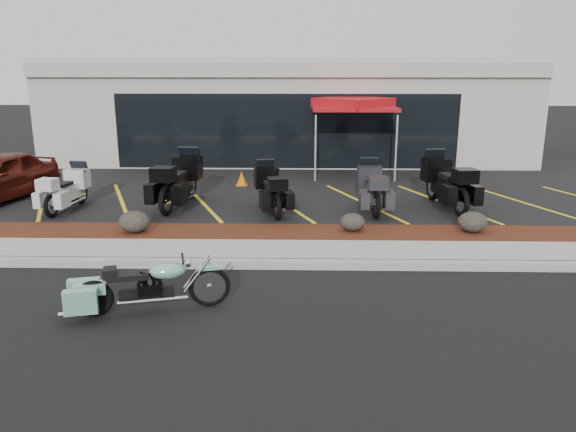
{
  "coord_description": "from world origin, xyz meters",
  "views": [
    {
      "loc": [
        0.52,
        -9.24,
        3.78
      ],
      "look_at": [
        0.28,
        1.2,
        0.95
      ],
      "focal_mm": 35.0,
      "sensor_mm": 36.0,
      "label": 1
    }
  ],
  "objects_px": {
    "touring_white": "(80,182)",
    "popup_canopy": "(353,105)",
    "traffic_cone": "(242,178)",
    "hero_cruiser": "(209,281)"
  },
  "relations": [
    {
      "from": "touring_white",
      "to": "hero_cruiser",
      "type": "bearing_deg",
      "value": -137.51
    },
    {
      "from": "hero_cruiser",
      "to": "touring_white",
      "type": "distance_m",
      "value": 7.65
    },
    {
      "from": "popup_canopy",
      "to": "traffic_cone",
      "type": "bearing_deg",
      "value": -168.53
    },
    {
      "from": "touring_white",
      "to": "popup_canopy",
      "type": "xyz_separation_m",
      "value": [
        7.63,
        4.52,
        1.73
      ]
    },
    {
      "from": "hero_cruiser",
      "to": "traffic_cone",
      "type": "xyz_separation_m",
      "value": [
        -0.39,
        8.7,
        -0.08
      ]
    },
    {
      "from": "hero_cruiser",
      "to": "popup_canopy",
      "type": "height_order",
      "value": "popup_canopy"
    },
    {
      "from": "traffic_cone",
      "to": "hero_cruiser",
      "type": "bearing_deg",
      "value": -87.46
    },
    {
      "from": "traffic_cone",
      "to": "popup_canopy",
      "type": "relative_size",
      "value": 0.12
    },
    {
      "from": "touring_white",
      "to": "popup_canopy",
      "type": "height_order",
      "value": "popup_canopy"
    },
    {
      "from": "touring_white",
      "to": "popup_canopy",
      "type": "distance_m",
      "value": 9.04
    }
  ]
}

